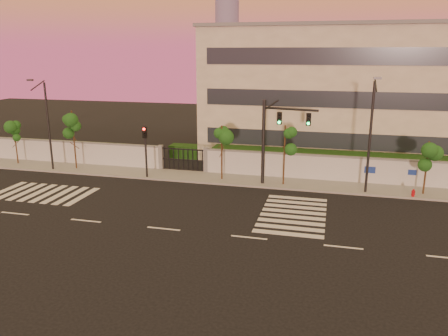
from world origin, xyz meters
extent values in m
plane|color=black|center=(0.00, 0.00, 0.00)|extent=(120.00, 120.00, 0.00)
cube|color=gray|center=(0.00, 10.50, 0.07)|extent=(60.00, 3.00, 0.15)
cube|color=silver|center=(-17.50, 12.00, 1.00)|extent=(25.00, 0.30, 2.00)
cube|color=slate|center=(-17.50, 12.00, 2.06)|extent=(25.00, 0.36, 0.12)
cube|color=silver|center=(14.50, 12.00, 1.00)|extent=(31.00, 0.30, 2.00)
cube|color=slate|center=(14.50, 12.00, 2.06)|extent=(31.00, 0.36, 0.12)
cube|color=slate|center=(-5.00, 12.00, 1.10)|extent=(0.35, 0.35, 2.20)
cube|color=slate|center=(-1.00, 12.00, 1.10)|extent=(0.35, 0.35, 2.20)
cube|color=#153710|center=(9.00, 14.50, 0.90)|extent=(20.00, 2.00, 1.80)
cube|color=#153710|center=(-16.00, 14.50, 0.70)|extent=(12.00, 1.80, 1.40)
cube|color=#153710|center=(-3.00, 17.00, 0.60)|extent=(6.00, 1.50, 1.20)
cube|color=#B4AD98|center=(9.00, 22.00, 6.00)|extent=(24.00, 12.00, 12.00)
cube|color=#262D38|center=(9.00, 15.98, 2.50)|extent=(22.00, 0.08, 1.40)
cube|color=#262D38|center=(9.00, 15.98, 6.00)|extent=(22.00, 0.08, 1.40)
cube|color=#262D38|center=(9.00, 15.98, 9.50)|extent=(22.00, 0.08, 1.40)
cube|color=slate|center=(9.00, 22.00, 12.10)|extent=(24.40, 12.40, 0.30)
cube|color=silver|center=(-14.00, 4.00, 0.01)|extent=(0.50, 4.00, 0.02)
cube|color=silver|center=(-13.10, 4.00, 0.01)|extent=(0.50, 4.00, 0.02)
cube|color=silver|center=(-12.20, 4.00, 0.01)|extent=(0.50, 4.00, 0.02)
cube|color=silver|center=(-11.30, 4.00, 0.01)|extent=(0.50, 4.00, 0.02)
cube|color=silver|center=(-10.40, 4.00, 0.01)|extent=(0.50, 4.00, 0.02)
cube|color=silver|center=(-9.50, 4.00, 0.01)|extent=(0.50, 4.00, 0.02)
cube|color=silver|center=(-8.60, 4.00, 0.01)|extent=(0.50, 4.00, 0.02)
cube|color=silver|center=(-7.70, 4.00, 0.01)|extent=(0.50, 4.00, 0.02)
cube|color=silver|center=(7.00, 1.00, 0.01)|extent=(4.00, 0.50, 0.02)
cube|color=silver|center=(7.00, 1.90, 0.01)|extent=(4.00, 0.50, 0.02)
cube|color=silver|center=(7.00, 2.80, 0.01)|extent=(4.00, 0.50, 0.02)
cube|color=silver|center=(7.00, 3.70, 0.01)|extent=(4.00, 0.50, 0.02)
cube|color=silver|center=(7.00, 4.60, 0.01)|extent=(4.00, 0.50, 0.02)
cube|color=silver|center=(7.00, 5.50, 0.01)|extent=(4.00, 0.50, 0.02)
cube|color=silver|center=(7.00, 6.40, 0.01)|extent=(4.00, 0.50, 0.02)
cube|color=silver|center=(7.00, 7.30, 0.01)|extent=(4.00, 0.50, 0.02)
cube|color=silver|center=(-10.00, 0.00, 0.01)|extent=(2.00, 0.15, 0.01)
cube|color=silver|center=(-5.00, 0.00, 0.01)|extent=(2.00, 0.15, 0.01)
cube|color=silver|center=(0.00, 0.00, 0.01)|extent=(2.00, 0.15, 0.01)
cube|color=silver|center=(5.00, 0.00, 0.01)|extent=(2.00, 0.15, 0.01)
cube|color=silver|center=(10.00, 0.00, 0.01)|extent=(2.00, 0.15, 0.01)
cube|color=silver|center=(15.00, 0.00, 0.01)|extent=(2.00, 0.15, 0.01)
cylinder|color=#382314|center=(-18.21, 10.56, 1.91)|extent=(0.11, 0.11, 3.83)
sphere|color=#144815|center=(-18.21, 10.56, 3.06)|extent=(1.04, 1.04, 1.04)
sphere|color=#144815|center=(-17.88, 10.75, 2.49)|extent=(0.79, 0.79, 0.79)
sphere|color=#144815|center=(-18.49, 10.42, 2.68)|extent=(0.75, 0.75, 0.75)
cylinder|color=#382314|center=(-12.14, 10.32, 2.55)|extent=(0.12, 0.12, 5.11)
sphere|color=#144815|center=(-12.14, 10.32, 4.08)|extent=(1.13, 1.13, 1.13)
sphere|color=#144815|center=(-11.78, 10.53, 3.32)|extent=(0.87, 0.87, 0.87)
sphere|color=#144815|center=(-12.45, 10.17, 3.57)|extent=(0.82, 0.82, 0.82)
cylinder|color=#382314|center=(0.82, 10.24, 2.19)|extent=(0.12, 0.12, 4.39)
sphere|color=#144815|center=(0.82, 10.24, 3.51)|extent=(1.14, 1.14, 1.14)
sphere|color=#144815|center=(1.18, 10.45, 2.85)|extent=(0.87, 0.87, 0.87)
sphere|color=#144815|center=(0.50, 10.08, 3.07)|extent=(0.83, 0.83, 0.83)
cylinder|color=#382314|center=(5.69, 10.00, 2.32)|extent=(0.12, 0.12, 4.64)
sphere|color=#144815|center=(5.69, 10.00, 3.71)|extent=(1.07, 1.07, 1.07)
sphere|color=#144815|center=(6.03, 10.20, 3.02)|extent=(0.82, 0.82, 0.82)
sphere|color=#144815|center=(5.40, 9.86, 3.25)|extent=(0.78, 0.78, 0.78)
cylinder|color=#382314|center=(15.56, 10.12, 1.95)|extent=(0.13, 0.13, 3.91)
sphere|color=#144815|center=(15.56, 10.12, 3.12)|extent=(1.15, 1.15, 1.15)
sphere|color=#144815|center=(15.92, 10.33, 2.54)|extent=(0.88, 0.88, 0.88)
sphere|color=#144815|center=(15.24, 9.96, 2.73)|extent=(0.84, 0.84, 0.84)
cylinder|color=black|center=(4.11, 9.88, 3.24)|extent=(0.25, 0.25, 6.48)
cylinder|color=black|center=(6.10, 9.88, 5.85)|extent=(3.91, 1.02, 0.17)
cube|color=black|center=(5.26, 9.83, 5.17)|extent=(0.37, 0.19, 0.94)
sphere|color=#0CF259|center=(5.26, 9.72, 4.88)|extent=(0.21, 0.21, 0.21)
cube|color=black|center=(7.35, 9.83, 5.17)|extent=(0.37, 0.19, 0.94)
sphere|color=#0CF259|center=(7.35, 9.72, 4.88)|extent=(0.21, 0.21, 0.21)
cylinder|color=black|center=(-5.15, 9.32, 2.17)|extent=(0.15, 0.15, 4.34)
cube|color=black|center=(-5.15, 9.27, 3.76)|extent=(0.34, 0.17, 0.87)
sphere|color=red|center=(-5.15, 9.16, 4.04)|extent=(0.19, 0.19, 0.19)
cylinder|color=black|center=(-13.95, 9.60, 3.72)|extent=(0.17, 0.17, 7.45)
cylinder|color=black|center=(-13.95, 8.76, 7.26)|extent=(0.09, 1.78, 0.72)
cube|color=#3F3F44|center=(-13.95, 7.92, 7.73)|extent=(0.47, 0.23, 0.14)
cylinder|color=black|center=(11.61, 9.52, 3.97)|extent=(0.18, 0.18, 7.95)
cylinder|color=black|center=(11.61, 8.63, 7.75)|extent=(0.10, 1.90, 0.77)
cube|color=#3F3F44|center=(11.61, 7.73, 8.24)|extent=(0.50, 0.25, 0.15)
cylinder|color=#AB0B14|center=(14.75, 9.24, 0.23)|extent=(0.20, 0.20, 0.45)
cylinder|color=#AB0B14|center=(14.75, 9.24, 0.50)|extent=(0.25, 0.25, 0.09)
sphere|color=#AB0B14|center=(14.75, 9.24, 0.60)|extent=(0.16, 0.16, 0.16)
cylinder|color=#AB0B14|center=(14.75, 9.24, 0.32)|extent=(0.27, 0.15, 0.09)
camera|label=1|loc=(9.08, -21.77, 9.85)|focal=35.00mm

